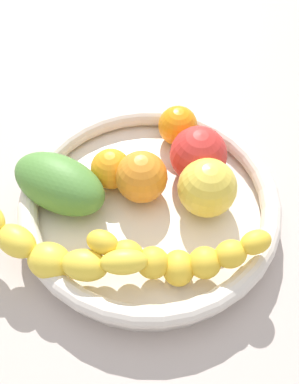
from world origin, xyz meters
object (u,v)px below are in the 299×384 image
Objects in this scene: tomato_red at (198,155)px; mango_green at (58,186)px; banana_draped_right at (179,258)px; apple_yellow at (207,188)px; fruit_bowl at (150,205)px; orange_mid_left at (178,126)px; orange_mid_right at (111,169)px; banana_draped_left at (51,252)px; orange_front at (141,177)px.

tomato_red is 0.58× the size of mango_green.
banana_draped_right is 9.95cm from apple_yellow.
banana_draped_right reaches higher than fruit_bowl.
tomato_red is at bearing -5.54° from banana_draped_right.
tomato_red reaches higher than orange_mid_left.
orange_mid_right is 6.97cm from mango_green.
mango_green is at bearing 92.23° from fruit_bowl.
tomato_red reaches higher than fruit_bowl.
banana_draped_left is 21.71cm from tomato_red.
orange_mid_left is at bearing -12.19° from fruit_bowl.
tomato_red is at bearing -42.37° from fruit_bowl.
orange_front reaches higher than banana_draped_right.
orange_front is 1.20× the size of orange_mid_left.
banana_draped_right is (0.70, -13.87, 0.07)cm from banana_draped_left.
banana_draped_right is 14.77cm from tomato_red.
apple_yellow is at bearing -158.83° from orange_mid_left.
orange_front is at bearing -76.02° from mango_green.
mango_green reaches higher than banana_draped_right.
orange_front is at bearing 159.07° from orange_mid_left.
orange_mid_left is 0.74× the size of tomato_red.
banana_draped_right is 11.90cm from orange_front.
apple_yellow is at bearing -15.76° from banana_draped_right.
tomato_red is at bearing -44.80° from banana_draped_left.
mango_green is at bearing 103.98° from orange_front.
orange_mid_right is at bearing 57.04° from fruit_bowl.
tomato_red reaches higher than apple_yellow.
apple_yellow reaches higher than banana_draped_left.
orange_mid_left is 6.60cm from tomato_red.
orange_mid_right reaches higher than fruit_bowl.
apple_yellow is at bearing -166.03° from tomato_red.
apple_yellow reaches higher than orange_mid_left.
banana_draped_left is at bearing 121.79° from apple_yellow.
fruit_bowl is at bearing 137.63° from tomato_red.
banana_draped_left is at bearing 143.00° from orange_front.
banana_draped_right reaches higher than orange_mid_left.
orange_mid_left is (11.89, -2.57, 2.45)cm from fruit_bowl.
tomato_red is at bearing -76.14° from orange_mid_right.
banana_draped_left is at bearing -171.77° from mango_green.
mango_green is (-1.37, 17.86, -0.46)cm from apple_yellow.
fruit_bowl is 6.69cm from orange_mid_right.
banana_draped_right is at bearing -175.70° from orange_mid_left.
mango_green reaches higher than orange_mid_left.
fruit_bowl is 13.81cm from banana_draped_left.
fruit_bowl is 12.41cm from orange_mid_left.
fruit_bowl is 4.50× the size of apple_yellow.
tomato_red reaches higher than banana_draped_left.
banana_draped_right reaches higher than banana_draped_left.
banana_draped_right is 2.83× the size of tomato_red.
fruit_bowl is at bearing -87.77° from mango_green.
apple_yellow reaches higher than mango_green.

